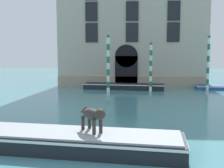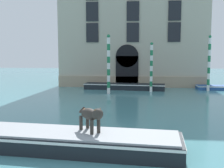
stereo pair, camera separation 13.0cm
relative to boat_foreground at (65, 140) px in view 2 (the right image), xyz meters
name	(u,v)px [view 2 (the right image)]	position (x,y,z in m)	size (l,w,h in m)	color
palazzo_left	(133,19)	(2.17, 19.59, 6.35)	(14.06, 6.13, 13.36)	#B2A893
boat_foreground	(65,140)	(0.00, 0.00, 0.00)	(7.42, 2.44, 0.59)	black
dog_on_deck	(91,115)	(0.83, 0.04, 0.81)	(0.91, 0.99, 0.82)	#332D28
boat_moored_near_palazzo	(124,86)	(1.45, 14.97, -0.04)	(7.14, 2.26, 0.52)	black
mooring_pole_0	(109,64)	(0.31, 12.18, 1.99)	(0.26, 0.26, 4.57)	white
mooring_pole_1	(151,67)	(3.70, 13.76, 1.73)	(0.24, 0.24, 4.05)	white
mooring_pole_2	(209,63)	(8.55, 14.61, 2.03)	(0.24, 0.24, 4.65)	white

